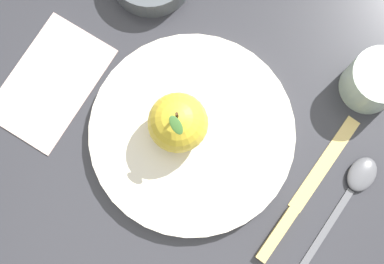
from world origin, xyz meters
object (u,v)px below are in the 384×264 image
apple (178,123)px  knife (299,201)px  linen_napkin (51,82)px  cup (375,80)px  spoon (355,185)px  dinner_plate (192,133)px

apple → knife: bearing=63.0°
knife → linen_napkin: bearing=-112.2°
cup → linen_napkin: (0.02, -0.42, -0.03)m
spoon → linen_napkin: bearing=-105.5°
knife → linen_napkin: 0.36m
spoon → dinner_plate: bearing=-104.1°
apple → cup: 0.26m
dinner_plate → linen_napkin: size_ratio=1.58×
knife → spoon: 0.07m
dinner_plate → spoon: (0.05, 0.21, -0.01)m
apple → cup: size_ratio=1.22×
cup → spoon: 0.14m
apple → knife: apple is taller
cup → linen_napkin: cup is taller
apple → cup: apple is taller
apple → linen_napkin: size_ratio=0.54×
cup → spoon: cup is taller
dinner_plate → knife: (0.08, 0.14, -0.01)m
dinner_plate → spoon: size_ratio=1.75×
spoon → cup: bearing=173.2°
knife → linen_napkin: knife is taller
apple → knife: size_ratio=0.46×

